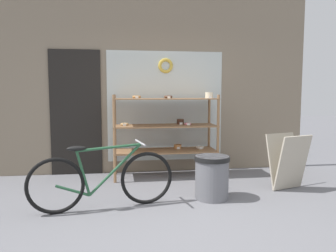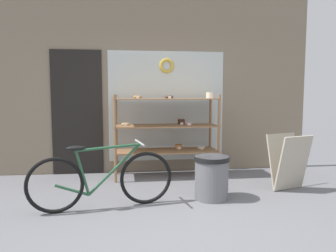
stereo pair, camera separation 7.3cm
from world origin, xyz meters
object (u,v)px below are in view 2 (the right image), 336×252
(display_case, at_px, (167,126))
(bicycle, at_px, (102,179))
(trash_bin, at_px, (212,176))
(sandwich_board, at_px, (289,162))

(display_case, height_order, bicycle, display_case)
(trash_bin, bearing_deg, display_case, 109.12)
(bicycle, height_order, sandwich_board, sandwich_board)
(bicycle, relative_size, sandwich_board, 2.17)
(display_case, distance_m, sandwich_board, 1.95)
(sandwich_board, bearing_deg, display_case, 131.48)
(bicycle, distance_m, trash_bin, 1.41)
(bicycle, bearing_deg, display_case, 45.16)
(display_case, xyz_separation_m, bicycle, (-0.96, -1.42, -0.49))
(display_case, distance_m, bicycle, 1.78)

